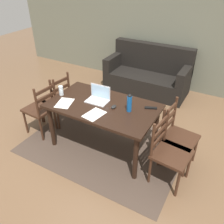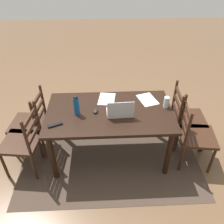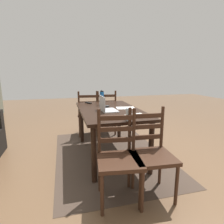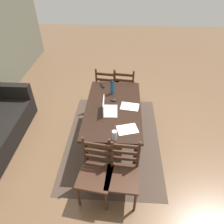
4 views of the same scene
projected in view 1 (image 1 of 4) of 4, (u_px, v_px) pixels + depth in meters
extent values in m
plane|color=brown|center=(104.00, 145.00, 3.79)|extent=(14.00, 14.00, 0.00)
cube|color=#47382D|center=(104.00, 145.00, 3.79)|extent=(2.42, 1.70, 0.01)
cube|color=#6B6D5B|center=(167.00, 25.00, 5.01)|extent=(8.00, 0.12, 2.70)
cube|color=black|center=(103.00, 106.00, 3.40)|extent=(1.58, 0.91, 0.04)
cylinder|color=black|center=(52.00, 126.00, 3.62)|extent=(0.07, 0.07, 0.72)
cylinder|color=black|center=(136.00, 158.00, 3.03)|extent=(0.07, 0.07, 0.72)
cylinder|color=black|center=(80.00, 105.00, 4.17)|extent=(0.07, 0.07, 0.72)
cylinder|color=black|center=(156.00, 128.00, 3.58)|extent=(0.07, 0.07, 0.72)
cube|color=#3D2316|center=(172.00, 155.00, 2.96)|extent=(0.49, 0.49, 0.04)
cylinder|color=#3D2316|center=(189.00, 165.00, 3.12)|extent=(0.04, 0.04, 0.43)
cylinder|color=#3D2316|center=(177.00, 184.00, 2.86)|extent=(0.04, 0.04, 0.43)
cylinder|color=#3D2316|center=(162.00, 154.00, 3.31)|extent=(0.04, 0.04, 0.43)
cylinder|color=#3D2316|center=(150.00, 170.00, 3.05)|extent=(0.04, 0.04, 0.43)
cylinder|color=#3D2316|center=(166.00, 126.00, 3.05)|extent=(0.04, 0.04, 0.50)
cylinder|color=#3D2316|center=(153.00, 141.00, 2.79)|extent=(0.04, 0.04, 0.50)
cube|color=#3D2316|center=(159.00, 139.00, 2.97)|extent=(0.06, 0.36, 0.05)
cube|color=#3D2316|center=(160.00, 132.00, 2.91)|extent=(0.06, 0.36, 0.05)
cube|color=#3D2316|center=(161.00, 123.00, 2.84)|extent=(0.06, 0.36, 0.05)
cube|color=#3D2316|center=(40.00, 109.00, 3.88)|extent=(0.47, 0.47, 0.04)
cylinder|color=#3D2316|center=(26.00, 122.00, 3.96)|extent=(0.04, 0.04, 0.43)
cylinder|color=#3D2316|center=(43.00, 112.00, 4.23)|extent=(0.04, 0.04, 0.43)
cylinder|color=#3D2316|center=(41.00, 130.00, 3.78)|extent=(0.04, 0.04, 0.43)
cylinder|color=#3D2316|center=(58.00, 118.00, 4.05)|extent=(0.04, 0.04, 0.43)
cylinder|color=#3D2316|center=(37.00, 104.00, 3.52)|extent=(0.04, 0.04, 0.50)
cylinder|color=#3D2316|center=(55.00, 94.00, 3.79)|extent=(0.04, 0.04, 0.50)
cube|color=#3D2316|center=(47.00, 104.00, 3.71)|extent=(0.05, 0.36, 0.05)
cube|color=#3D2316|center=(46.00, 97.00, 3.64)|extent=(0.05, 0.36, 0.05)
cube|color=#3D2316|center=(44.00, 90.00, 3.57)|extent=(0.05, 0.36, 0.05)
cube|color=#3D2316|center=(180.00, 139.00, 3.22)|extent=(0.49, 0.49, 0.04)
cylinder|color=#3D2316|center=(195.00, 150.00, 3.38)|extent=(0.04, 0.04, 0.43)
cylinder|color=#3D2316|center=(185.00, 165.00, 3.13)|extent=(0.04, 0.04, 0.43)
cylinder|color=#3D2316|center=(171.00, 140.00, 3.57)|extent=(0.04, 0.04, 0.43)
cylinder|color=#3D2316|center=(159.00, 153.00, 3.32)|extent=(0.04, 0.04, 0.43)
cylinder|color=#3D2316|center=(175.00, 113.00, 3.32)|extent=(0.04, 0.04, 0.50)
cylinder|color=#3D2316|center=(163.00, 125.00, 3.06)|extent=(0.04, 0.04, 0.50)
cube|color=#3D2316|center=(168.00, 125.00, 3.24)|extent=(0.07, 0.36, 0.05)
cube|color=#3D2316|center=(169.00, 117.00, 3.17)|extent=(0.07, 0.36, 0.05)
cube|color=#3D2316|center=(170.00, 109.00, 3.11)|extent=(0.07, 0.36, 0.05)
cube|color=#3D2316|center=(54.00, 99.00, 4.14)|extent=(0.50, 0.50, 0.04)
cylinder|color=#3D2316|center=(41.00, 111.00, 4.24)|extent=(0.04, 0.04, 0.43)
cylinder|color=#3D2316|center=(57.00, 103.00, 4.50)|extent=(0.04, 0.04, 0.43)
cylinder|color=#3D2316|center=(55.00, 119.00, 4.05)|extent=(0.04, 0.04, 0.43)
cylinder|color=#3D2316|center=(71.00, 109.00, 4.30)|extent=(0.04, 0.04, 0.43)
cylinder|color=#3D2316|center=(52.00, 94.00, 3.78)|extent=(0.04, 0.04, 0.50)
cylinder|color=#3D2316|center=(69.00, 86.00, 4.03)|extent=(0.04, 0.04, 0.50)
cube|color=#3D2316|center=(61.00, 95.00, 3.96)|extent=(0.07, 0.36, 0.05)
cube|color=#3D2316|center=(60.00, 88.00, 3.89)|extent=(0.07, 0.36, 0.05)
cube|color=#3D2316|center=(59.00, 82.00, 3.83)|extent=(0.07, 0.36, 0.05)
cube|color=black|center=(146.00, 82.00, 5.29)|extent=(1.80, 0.80, 0.40)
cube|color=black|center=(153.00, 57.00, 5.24)|extent=(1.80, 0.20, 0.60)
cube|color=black|center=(185.00, 75.00, 4.76)|extent=(0.16, 0.80, 0.30)
cube|color=black|center=(114.00, 61.00, 5.44)|extent=(0.16, 0.80, 0.30)
cube|color=silver|center=(97.00, 101.00, 3.46)|extent=(0.33, 0.23, 0.02)
cube|color=silver|center=(101.00, 91.00, 3.48)|extent=(0.32, 0.02, 0.21)
cube|color=#A5CCEA|center=(100.00, 92.00, 3.47)|extent=(0.30, 0.02, 0.19)
cylinder|color=#145199|center=(129.00, 104.00, 3.19)|extent=(0.07, 0.07, 0.23)
sphere|color=black|center=(130.00, 96.00, 3.12)|extent=(0.06, 0.06, 0.06)
cylinder|color=silver|center=(61.00, 91.00, 3.60)|extent=(0.07, 0.07, 0.15)
ellipsoid|color=black|center=(114.00, 107.00, 3.31)|extent=(0.07, 0.10, 0.03)
cube|color=black|center=(151.00, 108.00, 3.30)|extent=(0.17, 0.11, 0.02)
cube|color=white|center=(94.00, 114.00, 3.17)|extent=(0.25, 0.32, 0.00)
cube|color=white|center=(65.00, 103.00, 3.42)|extent=(0.29, 0.34, 0.00)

